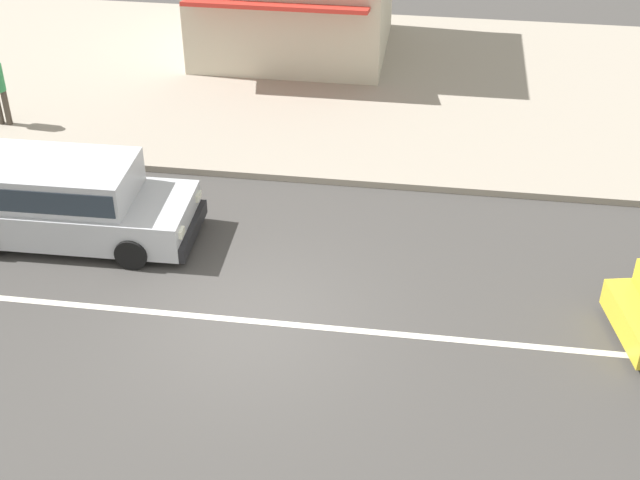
% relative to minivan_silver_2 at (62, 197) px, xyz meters
% --- Properties ---
extents(ground_plane, '(160.00, 160.00, 0.00)m').
position_rel_minivan_silver_2_xyz_m(ground_plane, '(3.98, -2.06, -0.85)').
color(ground_plane, '#423F3D').
extents(lane_centre_stripe, '(50.40, 0.14, 0.01)m').
position_rel_minivan_silver_2_xyz_m(lane_centre_stripe, '(3.98, -2.06, -0.84)').
color(lane_centre_stripe, silver).
rests_on(lane_centre_stripe, ground).
extents(kerb_strip, '(68.00, 10.00, 0.15)m').
position_rel_minivan_silver_2_xyz_m(kerb_strip, '(3.98, 7.57, -0.77)').
color(kerb_strip, '#9E9384').
rests_on(kerb_strip, ground).
extents(minivan_silver_2, '(4.68, 1.98, 1.56)m').
position_rel_minivan_silver_2_xyz_m(minivan_silver_2, '(0.00, 0.00, 0.00)').
color(minivan_silver_2, '#B7BABF').
rests_on(minivan_silver_2, ground).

